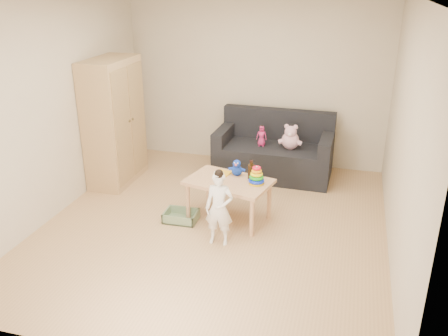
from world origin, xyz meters
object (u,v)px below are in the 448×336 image
(play_table, at_px, (229,200))
(toddler, at_px, (219,209))
(wardrobe, at_px, (114,122))
(sofa, at_px, (273,160))

(play_table, xyz_separation_m, toddler, (0.04, -0.57, 0.16))
(toddler, bearing_deg, wardrobe, 142.87)
(sofa, bearing_deg, toddler, -95.42)
(wardrobe, height_order, toddler, wardrobe)
(play_table, height_order, toddler, toddler)
(wardrobe, distance_m, toddler, 2.36)
(play_table, bearing_deg, sofa, 79.20)
(wardrobe, bearing_deg, sofa, 19.63)
(toddler, bearing_deg, play_table, 91.64)
(wardrobe, distance_m, play_table, 2.10)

